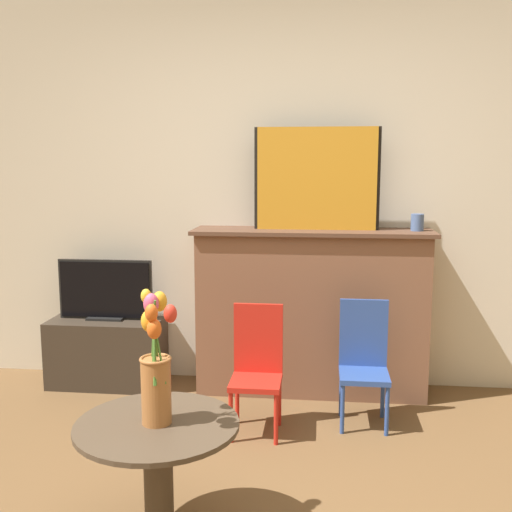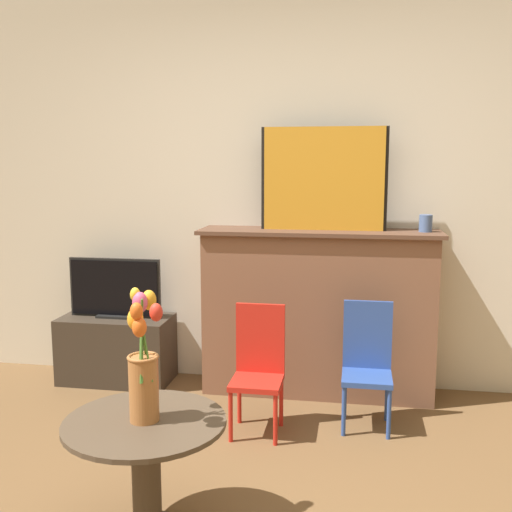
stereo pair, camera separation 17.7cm
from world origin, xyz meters
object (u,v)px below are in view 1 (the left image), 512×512
Objects in this scene: painting at (317,179)px; chair_blue at (364,358)px; chair_red at (257,364)px; vase_tulips at (156,366)px; tv_monitor at (105,291)px.

chair_blue is at bearing -57.45° from painting.
chair_red is at bearing -163.72° from chair_blue.
painting is at bearing 63.82° from chair_red.
vase_tulips is at bearing -108.66° from painting.
chair_blue is 1.57m from vase_tulips.
vase_tulips is (-0.87, -1.26, 0.35)m from chair_blue.
chair_blue is at bearing 55.34° from vase_tulips.
painting is 1.92m from vase_tulips.
vase_tulips reaches higher than chair_blue.
painting is 1.23m from chair_red.
tv_monitor is at bearing -178.77° from painting.
vase_tulips is at bearing -124.66° from chair_blue.
chair_blue is at bearing 16.28° from chair_red.
painting is 1.23× the size of tv_monitor.
painting is at bearing 71.34° from vase_tulips.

